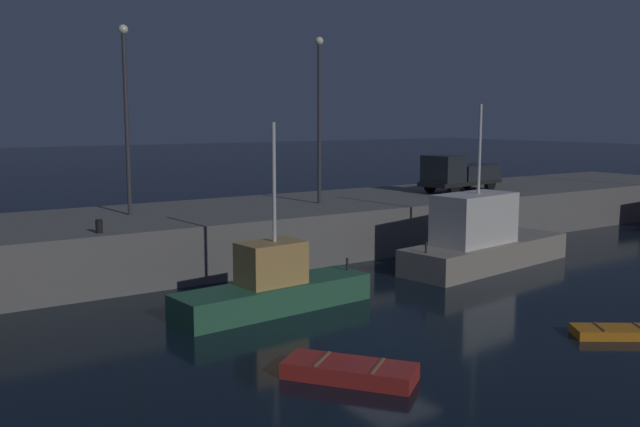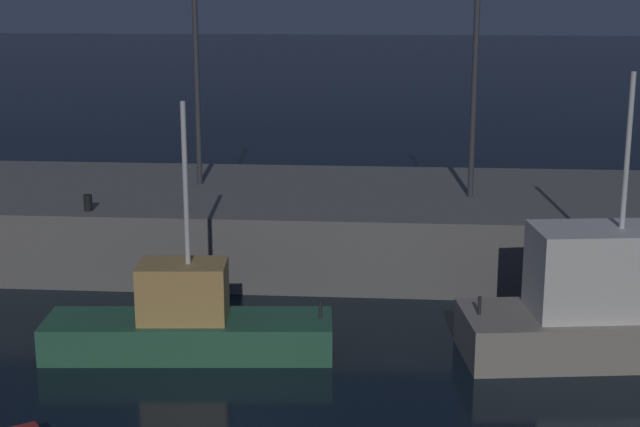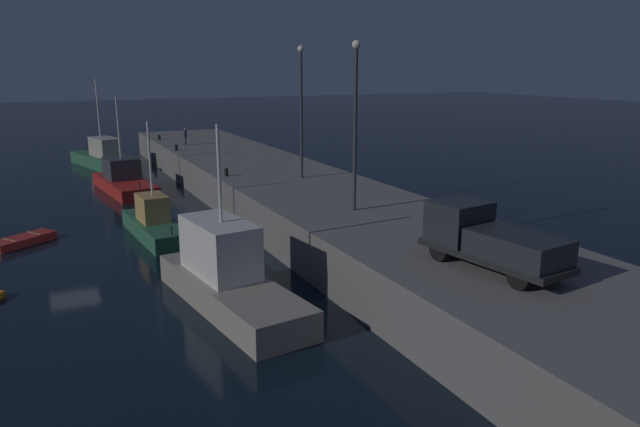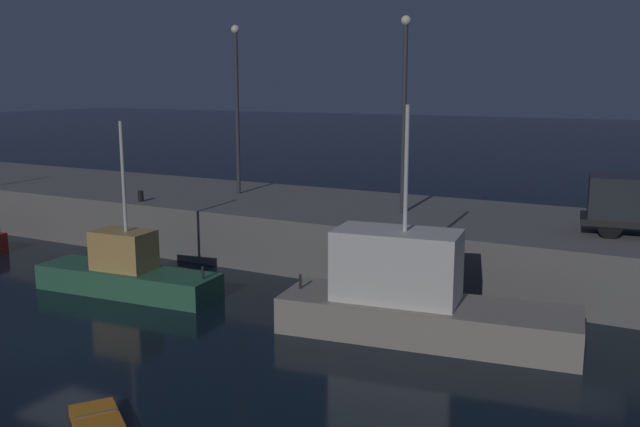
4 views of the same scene
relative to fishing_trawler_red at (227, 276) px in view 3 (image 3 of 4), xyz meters
The scene contains 14 objects.
ground_plane 11.77m from the fishing_trawler_red, 151.02° to the right, with size 320.00×320.00×0.00m, color black.
pier_quay 13.55m from the fishing_trawler_red, 139.03° to the left, with size 76.16×9.35×2.50m.
fishing_trawler_red is the anchor object (origin of this frame).
fishing_boat_blue 11.97m from the fishing_trawler_red, behind, with size 7.92×2.66×6.91m.
fishing_boat_orange 26.86m from the fishing_trawler_red, behind, with size 9.73×4.07×7.58m.
fishing_trawler_green 40.21m from the fishing_trawler_red, behind, with size 11.46×5.77×8.78m.
rowboat_white_mid 15.92m from the fishing_trawler_red, 149.72° to the right, with size 3.21×3.71×0.50m.
lamp_post_west 17.82m from the fishing_trawler_red, 145.04° to the left, with size 0.44×0.44×8.78m.
lamp_post_east 10.97m from the fishing_trawler_red, 114.57° to the left, with size 0.44×0.44×8.72m.
utility_truck 10.83m from the fishing_trawler_red, 51.01° to the left, with size 6.13×2.93×2.31m.
dockworker 35.22m from the fishing_trawler_red, 169.38° to the left, with size 0.42×0.36×1.61m.
bollard_west 31.41m from the fishing_trawler_red, behind, with size 0.28×0.28×0.54m, color black.
bollard_central 17.30m from the fishing_trawler_red, 162.97° to the left, with size 0.28×0.28×0.54m, color black.
bollard_east 40.36m from the fishing_trawler_red, behind, with size 0.28×0.28×0.50m, color black.
Camera 3 is at (33.47, -1.13, 9.94)m, focal length 33.41 mm.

